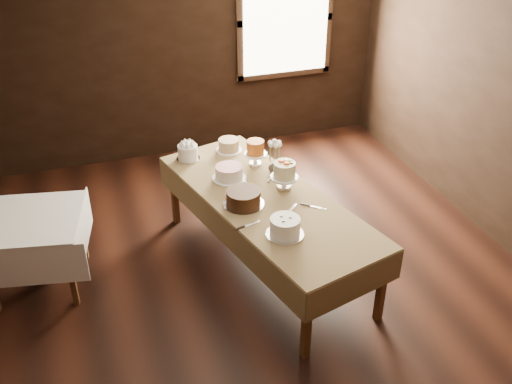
{
  "coord_description": "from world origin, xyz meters",
  "views": [
    {
      "loc": [
        -1.31,
        -3.74,
        3.46
      ],
      "look_at": [
        0.0,
        0.2,
        0.95
      ],
      "focal_mm": 40.53,
      "sensor_mm": 36.0,
      "label": 1
    }
  ],
  "objects_px": {
    "cake_server_c": "(245,182)",
    "cake_chocolate": "(243,198)",
    "cake_speckled": "(229,145)",
    "cake_server_a": "(293,208)",
    "cake_swirl": "(285,227)",
    "cake_server_b": "(318,208)",
    "cake_flowers": "(284,176)",
    "cake_server_d": "(271,174)",
    "cake_meringue": "(188,153)",
    "flower_vase": "(275,167)",
    "cake_lattice": "(229,173)",
    "side_table": "(31,226)",
    "cake_caramel": "(255,154)",
    "cake_server_e": "(252,224)",
    "display_table": "(266,203)"
  },
  "relations": [
    {
      "from": "cake_server_a",
      "to": "cake_server_c",
      "type": "xyz_separation_m",
      "value": [
        -0.26,
        0.55,
        0.0
      ]
    },
    {
      "from": "display_table",
      "to": "cake_lattice",
      "type": "xyz_separation_m",
      "value": [
        -0.22,
        0.43,
        0.11
      ]
    },
    {
      "from": "cake_chocolate",
      "to": "cake_server_e",
      "type": "distance_m",
      "value": 0.31
    },
    {
      "from": "display_table",
      "to": "side_table",
      "type": "height_order",
      "value": "display_table"
    },
    {
      "from": "display_table",
      "to": "cake_meringue",
      "type": "relative_size",
      "value": 9.43
    },
    {
      "from": "cake_speckled",
      "to": "cake_server_d",
      "type": "bearing_deg",
      "value": -67.58
    },
    {
      "from": "cake_caramel",
      "to": "flower_vase",
      "type": "bearing_deg",
      "value": -61.22
    },
    {
      "from": "cake_lattice",
      "to": "cake_server_b",
      "type": "height_order",
      "value": "cake_lattice"
    },
    {
      "from": "cake_lattice",
      "to": "cake_caramel",
      "type": "distance_m",
      "value": 0.39
    },
    {
      "from": "cake_meringue",
      "to": "side_table",
      "type": "bearing_deg",
      "value": -160.12
    },
    {
      "from": "cake_server_c",
      "to": "cake_server_e",
      "type": "relative_size",
      "value": 1.0
    },
    {
      "from": "cake_caramel",
      "to": "cake_swirl",
      "type": "relative_size",
      "value": 0.82
    },
    {
      "from": "flower_vase",
      "to": "cake_server_b",
      "type": "bearing_deg",
      "value": -78.52
    },
    {
      "from": "cake_speckled",
      "to": "cake_swirl",
      "type": "relative_size",
      "value": 0.84
    },
    {
      "from": "cake_lattice",
      "to": "cake_server_e",
      "type": "bearing_deg",
      "value": -92.18
    },
    {
      "from": "cake_chocolate",
      "to": "flower_vase",
      "type": "relative_size",
      "value": 2.92
    },
    {
      "from": "cake_chocolate",
      "to": "flower_vase",
      "type": "bearing_deg",
      "value": 45.37
    },
    {
      "from": "cake_swirl",
      "to": "flower_vase",
      "type": "xyz_separation_m",
      "value": [
        0.27,
        1.0,
        -0.01
      ]
    },
    {
      "from": "cake_server_b",
      "to": "cake_caramel",
      "type": "bearing_deg",
      "value": 147.46
    },
    {
      "from": "cake_server_d",
      "to": "cake_chocolate",
      "type": "bearing_deg",
      "value": 166.76
    },
    {
      "from": "display_table",
      "to": "cake_server_c",
      "type": "relative_size",
      "value": 10.82
    },
    {
      "from": "cake_caramel",
      "to": "side_table",
      "type": "bearing_deg",
      "value": -173.53
    },
    {
      "from": "cake_swirl",
      "to": "cake_server_b",
      "type": "xyz_separation_m",
      "value": [
        0.42,
        0.29,
        -0.07
      ]
    },
    {
      "from": "cake_flowers",
      "to": "cake_swirl",
      "type": "height_order",
      "value": "cake_flowers"
    },
    {
      "from": "cake_meringue",
      "to": "cake_swirl",
      "type": "xyz_separation_m",
      "value": [
        0.45,
        -1.53,
        0.0
      ]
    },
    {
      "from": "side_table",
      "to": "cake_server_a",
      "type": "bearing_deg",
      "value": -16.0
    },
    {
      "from": "side_table",
      "to": "cake_server_c",
      "type": "height_order",
      "value": "cake_server_c"
    },
    {
      "from": "cake_server_c",
      "to": "cake_chocolate",
      "type": "bearing_deg",
      "value": 131.88
    },
    {
      "from": "cake_meringue",
      "to": "cake_flowers",
      "type": "relative_size",
      "value": 1.03
    },
    {
      "from": "cake_server_a",
      "to": "cake_server_d",
      "type": "distance_m",
      "value": 0.62
    },
    {
      "from": "side_table",
      "to": "cake_speckled",
      "type": "xyz_separation_m",
      "value": [
        1.95,
        0.6,
        0.19
      ]
    },
    {
      "from": "display_table",
      "to": "cake_server_e",
      "type": "bearing_deg",
      "value": -124.87
    },
    {
      "from": "side_table",
      "to": "cake_server_b",
      "type": "xyz_separation_m",
      "value": [
        2.39,
        -0.69,
        0.13
      ]
    },
    {
      "from": "cake_lattice",
      "to": "side_table",
      "type": "bearing_deg",
      "value": -178.67
    },
    {
      "from": "cake_server_a",
      "to": "cake_server_b",
      "type": "distance_m",
      "value": 0.22
    },
    {
      "from": "cake_speckled",
      "to": "cake_server_a",
      "type": "bearing_deg",
      "value": -79.76
    },
    {
      "from": "side_table",
      "to": "cake_server_a",
      "type": "xyz_separation_m",
      "value": [
        2.17,
        -0.62,
        0.13
      ]
    },
    {
      "from": "display_table",
      "to": "side_table",
      "type": "distance_m",
      "value": 2.05
    },
    {
      "from": "cake_server_e",
      "to": "flower_vase",
      "type": "xyz_separation_m",
      "value": [
        0.48,
        0.77,
        0.06
      ]
    },
    {
      "from": "display_table",
      "to": "cake_server_d",
      "type": "height_order",
      "value": "cake_server_d"
    },
    {
      "from": "cake_caramel",
      "to": "cake_server_e",
      "type": "xyz_separation_m",
      "value": [
        -0.36,
        -0.99,
        -0.11
      ]
    },
    {
      "from": "cake_speckled",
      "to": "cake_server_a",
      "type": "distance_m",
      "value": 1.25
    },
    {
      "from": "cake_flowers",
      "to": "cake_server_d",
      "type": "height_order",
      "value": "cake_flowers"
    },
    {
      "from": "cake_server_e",
      "to": "flower_vase",
      "type": "height_order",
      "value": "flower_vase"
    },
    {
      "from": "cake_server_b",
      "to": "cake_server_c",
      "type": "distance_m",
      "value": 0.78
    },
    {
      "from": "display_table",
      "to": "cake_server_a",
      "type": "distance_m",
      "value": 0.29
    },
    {
      "from": "cake_server_e",
      "to": "cake_flowers",
      "type": "bearing_deg",
      "value": 31.06
    },
    {
      "from": "cake_speckled",
      "to": "cake_server_b",
      "type": "height_order",
      "value": "cake_speckled"
    },
    {
      "from": "cake_speckled",
      "to": "cake_server_c",
      "type": "relative_size",
      "value": 1.13
    },
    {
      "from": "cake_swirl",
      "to": "cake_server_c",
      "type": "height_order",
      "value": "cake_swirl"
    }
  ]
}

